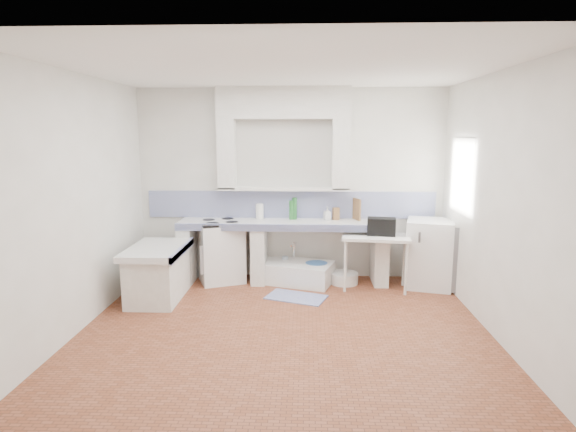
{
  "coord_description": "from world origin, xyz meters",
  "views": [
    {
      "loc": [
        0.24,
        -4.99,
        2.16
      ],
      "look_at": [
        0.0,
        1.0,
        1.1
      ],
      "focal_mm": 29.49,
      "sensor_mm": 36.0,
      "label": 1
    }
  ],
  "objects_px": {
    "fridge": "(429,253)",
    "sink": "(293,273)",
    "side_table": "(375,262)",
    "stove": "(221,252)"
  },
  "relations": [
    {
      "from": "fridge",
      "to": "stove",
      "type": "bearing_deg",
      "value": -168.1
    },
    {
      "from": "sink",
      "to": "side_table",
      "type": "height_order",
      "value": "side_table"
    },
    {
      "from": "sink",
      "to": "fridge",
      "type": "height_order",
      "value": "fridge"
    },
    {
      "from": "side_table",
      "to": "fridge",
      "type": "relative_size",
      "value": 0.95
    },
    {
      "from": "stove",
      "to": "fridge",
      "type": "bearing_deg",
      "value": -24.62
    },
    {
      "from": "stove",
      "to": "side_table",
      "type": "bearing_deg",
      "value": -29.31
    },
    {
      "from": "stove",
      "to": "sink",
      "type": "relative_size",
      "value": 0.77
    },
    {
      "from": "fridge",
      "to": "sink",
      "type": "bearing_deg",
      "value": -168.95
    },
    {
      "from": "stove",
      "to": "fridge",
      "type": "distance_m",
      "value": 2.98
    },
    {
      "from": "sink",
      "to": "fridge",
      "type": "xyz_separation_m",
      "value": [
        1.92,
        -0.11,
        0.34
      ]
    }
  ]
}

